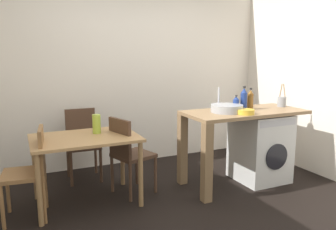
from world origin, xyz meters
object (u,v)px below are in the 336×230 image
Objects in this scene: bottle_tall_green at (236,103)px; mixing_bowl at (245,111)px; chair_person_seat at (31,168)px; chair_spare_by_wall at (82,140)px; dining_table at (85,145)px; washing_machine at (260,147)px; bottle_clear_small at (250,99)px; chair_opposite at (128,152)px; utensil_crock at (282,101)px; vase at (97,124)px; bottle_squat_brown at (244,99)px.

bottle_tall_green reaches higher than mixing_bowl.
chair_person_seat is 1.00× the size of chair_spare_by_wall.
dining_table is 2.18m from washing_machine.
mixing_bowl reaches higher than chair_spare_by_wall.
washing_machine is at bearing -35.15° from bottle_clear_small.
chair_opposite is 1.42m from mixing_bowl.
bottle_clear_small is at bearing 176.26° from utensil_crock.
washing_machine is 4.21× the size of mixing_bowl.
utensil_crock reaches higher than washing_machine.
vase is at bearing -120.33° from chair_opposite.
bottle_clear_small is (0.23, 0.02, 0.03)m from bottle_tall_green.
chair_spare_by_wall is 0.76m from vase.
bottle_squat_brown reaches higher than bottle_clear_small.
bottle_squat_brown is at bearing 56.88° from mixing_bowl.
chair_spare_by_wall is 2.08m from mixing_bowl.
vase is at bearing 172.52° from bottle_clear_small.
mixing_bowl is at bearing -91.35° from chair_person_seat.
washing_machine is (1.67, -0.26, -0.08)m from chair_opposite.
dining_table is 0.57m from chair_person_seat.
bottle_tall_green reaches higher than vase.
bottle_squat_brown is (1.44, -0.20, 0.54)m from chair_opposite.
washing_machine is (2.70, -0.12, -0.08)m from chair_person_seat.
utensil_crock is (0.77, 0.25, 0.04)m from mixing_bowl.
dining_table is 3.67× the size of utensil_crock.
bottle_clear_small is (-0.12, 0.08, 0.61)m from washing_machine.
bottle_clear_small reaches higher than chair_opposite.
dining_table is at bearing -146.31° from vase.
washing_machine is at bearing -14.82° from bottle_squat_brown.
bottle_tall_green is (2.35, -0.06, 0.50)m from chair_person_seat.
bottle_squat_brown is 0.98× the size of utensil_crock.
bottle_tall_green is at bearing -5.18° from dining_table.
vase reaches higher than chair_person_seat.
bottle_squat_brown reaches higher than bottle_tall_green.
bottle_squat_brown is 1.40× the size of vase.
bottle_squat_brown reaches higher than chair_spare_by_wall.
mixing_bowl is (1.64, -1.20, 0.44)m from chair_spare_by_wall.
chair_person_seat is at bearing 178.68° from utensil_crock.
mixing_bowl is at bearing -154.07° from washing_machine.
washing_machine is at bearing -171.90° from utensil_crock.
chair_spare_by_wall is 2.20m from bottle_clear_small.
bottle_tall_green is at bearing 63.96° from chair_opposite.
vase reaches higher than chair_opposite.
utensil_crock reaches higher than mixing_bowl.
chair_spare_by_wall is (-0.38, 0.75, 0.00)m from chair_opposite.
washing_machine is at bearing -6.14° from dining_table.
bottle_squat_brown is at bearing 179.02° from utensil_crock.
utensil_crock is (2.42, -0.95, 0.48)m from chair_spare_by_wall.
chair_spare_by_wall is at bearing 82.43° from dining_table.
chair_spare_by_wall reaches higher than dining_table.
bottle_tall_green is 0.91× the size of mixing_bowl.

